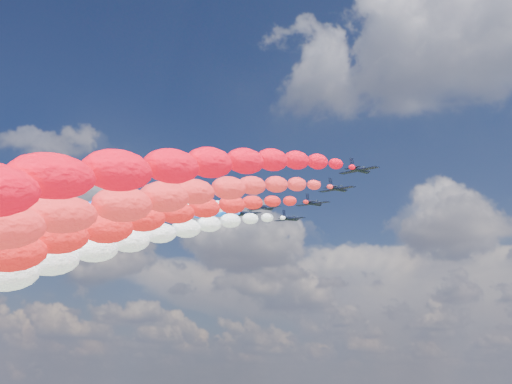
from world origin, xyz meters
The scene contains 14 objects.
jet_0 centered at (-31.30, -5.73, 100.94)m, with size 8.41×11.27×2.48m, color black, non-canonical shape.
jet_1 centered at (-18.10, 4.37, 100.94)m, with size 8.41×11.27×2.48m, color black, non-canonical shape.
jet_2 centered at (-8.76, 14.48, 100.94)m, with size 8.41×11.27×2.48m, color black, non-canonical shape.
trail_2 centered at (-8.76, -47.41, 80.53)m, with size 6.70×121.08×45.76m, color blue, non-canonical shape.
jet_3 centered at (-1.49, 11.26, 100.94)m, with size 8.41×11.27×2.48m, color black, non-canonical shape.
trail_3 centered at (-1.49, -50.62, 80.53)m, with size 6.70×121.08×45.76m, color white, non-canonical shape.
jet_4 centered at (-0.78, 24.67, 100.94)m, with size 8.41×11.27×2.48m, color black, non-canonical shape.
trail_4 centered at (-0.78, -37.22, 80.53)m, with size 6.70×121.08×45.76m, color white, non-canonical shape.
jet_5 centered at (11.24, 13.58, 100.94)m, with size 8.41×11.27×2.48m, color black, non-canonical shape.
trail_5 centered at (11.24, -48.30, 80.53)m, with size 6.70×121.08×45.76m, color red, non-canonical shape.
jet_6 centered at (21.32, 4.90, 100.94)m, with size 8.41×11.27×2.48m, color black, non-canonical shape.
trail_6 centered at (21.32, -56.99, 80.53)m, with size 6.70×121.08×45.76m, color red, non-canonical shape.
jet_7 centered at (30.72, -5.57, 100.94)m, with size 8.41×11.27×2.48m, color black, non-canonical shape.
trail_7 centered at (30.72, -67.45, 80.53)m, with size 6.70×121.08×45.76m, color red, non-canonical shape.
Camera 1 is at (77.10, -133.44, 55.62)m, focal length 46.80 mm.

